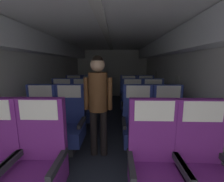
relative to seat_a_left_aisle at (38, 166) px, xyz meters
The scene contains 18 objects.
ground 2.11m from the seat_a_left_aisle, 74.39° to the left, with size 3.31×7.33×0.02m, color #2D3342.
fuselage_shell 2.51m from the seat_a_left_aisle, 75.98° to the left, with size 3.19×6.98×2.08m.
seat_a_left_aisle is the anchor object (origin of this frame).
seat_a_right_aisle 1.57m from the seat_a_left_aisle, ahead, with size 0.50×0.50×1.11m.
seat_a_right_window 1.12m from the seat_a_left_aisle, ahead, with size 0.50×0.50×1.11m.
seat_b_left_window 1.07m from the seat_a_left_aisle, 115.89° to the left, with size 0.50×0.50×1.11m.
seat_b_left_aisle 0.98m from the seat_a_left_aisle, 90.17° to the left, with size 0.50×0.50×1.11m.
seat_b_right_aisle 1.86m from the seat_a_left_aisle, 31.97° to the left, with size 0.50×0.50×1.11m.
seat_b_right_window 1.48m from the seat_a_left_aisle, 41.86° to the left, with size 0.50×0.50×1.11m.
seat_c_left_window 2.00m from the seat_a_left_aisle, 103.56° to the left, with size 0.50×0.50×1.11m.
seat_c_left_aisle 1.94m from the seat_a_left_aisle, 90.30° to the left, with size 0.50×0.50×1.11m.
seat_c_right_aisle 2.50m from the seat_a_left_aisle, 51.17° to the left, with size 0.50×0.50×1.11m.
seat_c_right_window 2.25m from the seat_a_left_aisle, 60.22° to the left, with size 0.50×0.50×1.11m.
seat_d_left_window 2.97m from the seat_a_left_aisle, 99.26° to the left, with size 0.50×0.50×1.11m.
seat_d_left_aisle 2.93m from the seat_a_left_aisle, 89.95° to the left, with size 0.50×0.50×1.11m.
seat_d_right_aisle 3.32m from the seat_a_left_aisle, 61.40° to the left, with size 0.50×0.50×1.11m.
seat_d_right_window 3.12m from the seat_a_left_aisle, 69.34° to the left, with size 0.50×0.50×1.11m.
flight_attendant 1.16m from the seat_a_left_aisle, 62.79° to the left, with size 0.43×0.28×1.56m.
Camera 1 is at (0.20, 0.19, 1.45)m, focal length 24.24 mm.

